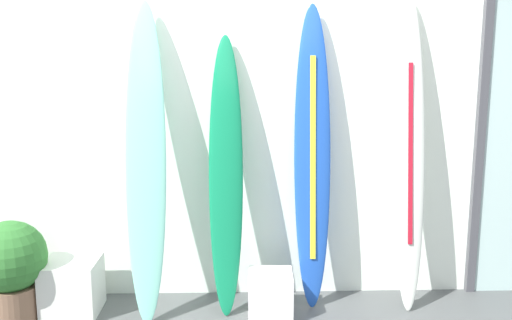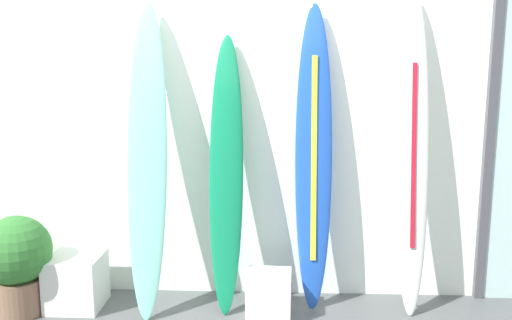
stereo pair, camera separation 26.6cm
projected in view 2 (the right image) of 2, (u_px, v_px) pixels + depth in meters
wall_back at (264, 104)px, 3.97m from camera, size 7.20×0.20×2.80m
surfboard_seafoam at (147, 159)px, 3.68m from camera, size 0.29×0.50×2.11m
surfboard_emerald at (226, 174)px, 3.74m from camera, size 0.23×0.42×1.89m
surfboard_cobalt at (314, 159)px, 3.75m from camera, size 0.26×0.28×2.09m
surfboard_ivory at (412, 158)px, 3.68m from camera, size 0.22×0.38×2.16m
display_block_left at (76, 281)px, 3.84m from camera, size 0.36×0.36×0.37m
display_block_center at (269, 295)px, 3.70m from camera, size 0.31×0.31×0.30m
potted_plant at (17, 260)px, 3.71m from camera, size 0.47×0.47×0.68m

